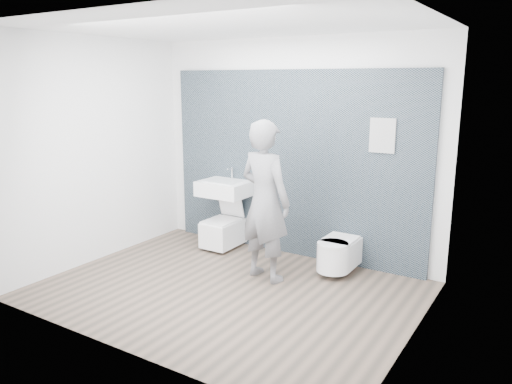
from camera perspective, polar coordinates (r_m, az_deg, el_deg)
The scene contains 8 objects.
ground at distance 5.62m, azimuth -3.30°, elevation -11.15°, with size 4.00×4.00×0.00m, color brown.
room_shell at distance 5.17m, azimuth -3.55°, elevation 6.76°, with size 4.00×4.00×4.00m.
tile_wall at distance 6.79m, azimuth 3.92°, elevation -6.87°, with size 3.60×0.06×2.40m, color black.
washbasin at distance 6.78m, azimuth -3.65°, elevation 0.45°, with size 0.67×0.50×0.50m.
toilet_square at distance 6.90m, azimuth -3.76°, elevation -4.46°, with size 0.40×0.59×0.78m.
toilet_rounded at distance 6.07m, azimuth 9.26°, elevation -6.99°, with size 0.39×0.65×0.35m.
info_placard at distance 6.31m, azimuth 13.44°, elevation -8.75°, with size 0.30×0.03×0.40m, color silver.
visitor at distance 5.66m, azimuth 1.04°, elevation -1.05°, with size 0.68×0.44×1.85m, color gray.
Camera 1 is at (2.99, -4.18, 2.28)m, focal length 35.00 mm.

